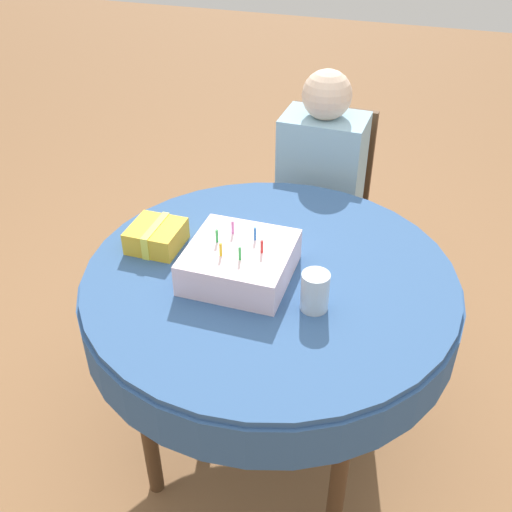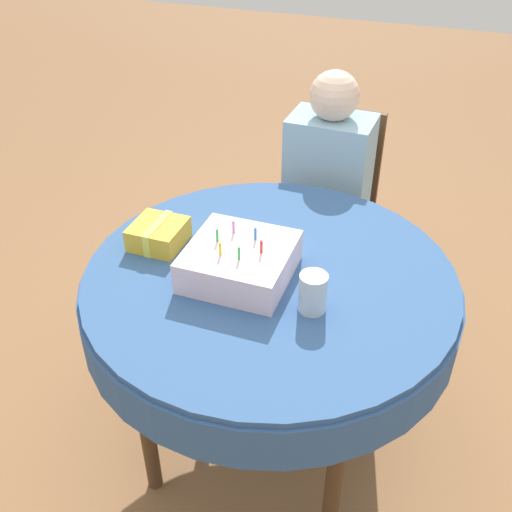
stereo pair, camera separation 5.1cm
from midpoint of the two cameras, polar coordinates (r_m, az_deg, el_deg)
The scene contains 7 objects.
ground_plane at distance 2.33m, azimuth 0.42°, elevation -17.04°, with size 12.00×12.00×0.00m, color #8C603D.
dining_table at distance 1.83m, azimuth 0.51°, elevation -3.88°, with size 1.13×1.13×0.78m.
chair at distance 2.62m, azimuth 5.78°, elevation 4.24°, with size 0.40×0.40×0.93m.
person at distance 2.45m, azimuth 5.46°, elevation 6.83°, with size 0.33×0.32×1.14m.
birthday_cake at distance 1.73m, azimuth -2.38°, elevation -0.55°, with size 0.29×0.29×0.14m.
drinking_glass at distance 1.62m, azimuth 4.74°, elevation -3.39°, with size 0.08×0.08×0.11m.
gift_box at distance 1.89m, azimuth -10.23°, elevation 1.88°, with size 0.16×0.16×0.08m.
Camera 1 is at (0.39, -1.36, 1.85)m, focal length 42.00 mm.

